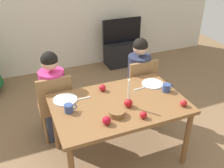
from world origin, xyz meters
TOP-DOWN VIEW (x-y plane):
  - ground_plane at (0.00, 0.00)m, footprint 7.68×7.68m
  - back_wall at (0.00, 2.60)m, footprint 6.40×0.10m
  - dining_table at (0.00, 0.00)m, footprint 1.40×0.90m
  - chair_left at (-0.58, 0.61)m, footprint 0.40×0.40m
  - chair_right at (0.57, 0.61)m, footprint 0.40×0.40m
  - person_left_child at (-0.58, 0.64)m, footprint 0.30×0.30m
  - person_right_child at (0.57, 0.64)m, footprint 0.30×0.30m
  - tv_stand at (1.07, 2.30)m, footprint 0.64×0.40m
  - tv at (1.07, 2.30)m, footprint 0.79×0.05m
  - candle_centerpiece at (0.06, -0.10)m, footprint 0.09×0.09m
  - plate_left at (-0.52, 0.26)m, footprint 0.26×0.26m
  - plate_right at (0.52, 0.21)m, footprint 0.25×0.25m
  - mug_left at (-0.53, 0.04)m, footprint 0.13×0.09m
  - mug_right at (0.59, 0.01)m, footprint 0.13×0.09m
  - fork_left at (-0.34, 0.22)m, footprint 0.18×0.02m
  - fork_right at (0.34, 0.17)m, footprint 0.18×0.03m
  - bowl_walnuts at (-0.11, -0.20)m, footprint 0.16×0.16m
  - apple_near_candle at (0.59, -0.31)m, footprint 0.07×0.07m
  - apple_by_left_plate at (-0.25, -0.28)m, footprint 0.08×0.08m
  - apple_by_right_mug at (-0.08, 0.29)m, footprint 0.08×0.08m
  - apple_far_edge at (0.11, -0.33)m, footprint 0.07×0.07m

SIDE VIEW (x-z plane):
  - ground_plane at x=0.00m, z-range 0.00..0.00m
  - tv_stand at x=1.07m, z-range 0.00..0.48m
  - chair_left at x=-0.58m, z-range 0.06..0.96m
  - chair_right at x=0.57m, z-range 0.06..0.96m
  - person_left_child at x=-0.58m, z-range -0.02..1.16m
  - person_right_child at x=0.57m, z-range -0.02..1.16m
  - dining_table at x=0.00m, z-range 0.29..1.04m
  - tv at x=1.07m, z-range 0.48..0.94m
  - fork_left at x=-0.34m, z-range 0.75..0.76m
  - fork_right at x=0.34m, z-range 0.75..0.76m
  - plate_left at x=-0.52m, z-range 0.75..0.76m
  - plate_right at x=0.52m, z-range 0.75..0.76m
  - bowl_walnuts at x=-0.11m, z-range 0.75..0.81m
  - apple_far_edge at x=0.11m, z-range 0.75..0.82m
  - apple_near_candle at x=0.59m, z-range 0.75..0.82m
  - apple_by_right_mug at x=-0.08m, z-range 0.75..0.83m
  - apple_by_left_plate at x=-0.25m, z-range 0.75..0.83m
  - mug_left at x=-0.53m, z-range 0.75..0.84m
  - mug_right at x=0.59m, z-range 0.75..0.84m
  - candle_centerpiece at x=0.06m, z-range 0.66..0.97m
  - back_wall at x=0.00m, z-range 0.00..2.60m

